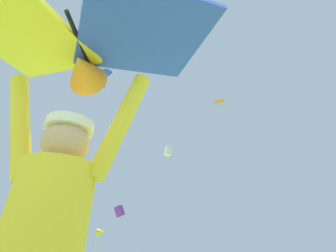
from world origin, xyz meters
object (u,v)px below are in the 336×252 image
object	(u,v)px
distant_kite_blue_mid_left	(107,75)
marker_flag	(100,236)
distant_kite_white_mid_right	(168,151)
held_stunt_kite	(83,46)
distant_kite_purple_far_center	(120,211)
distant_kite_orange_low_right	(219,101)

from	to	relation	value
distant_kite_blue_mid_left	marker_flag	xyz separation A→B (m)	(7.63, -10.20, -17.79)
distant_kite_white_mid_right	distant_kite_blue_mid_left	size ratio (longest dim) A/B	0.54
held_stunt_kite	distant_kite_white_mid_right	size ratio (longest dim) A/B	1.13
held_stunt_kite	distant_kite_purple_far_center	world-z (taller)	distant_kite_purple_far_center
held_stunt_kite	distant_kite_blue_mid_left	world-z (taller)	distant_kite_blue_mid_left
distant_kite_white_mid_right	distant_kite_orange_low_right	size ratio (longest dim) A/B	1.23
marker_flag	distant_kite_white_mid_right	bearing A→B (deg)	98.36
distant_kite_white_mid_right	marker_flag	size ratio (longest dim) A/B	0.79
distant_kite_orange_low_right	distant_kite_blue_mid_left	world-z (taller)	distant_kite_blue_mid_left
distant_kite_white_mid_right	distant_kite_purple_far_center	size ratio (longest dim) A/B	1.14
distant_kite_purple_far_center	marker_flag	size ratio (longest dim) A/B	0.69
distant_kite_blue_mid_left	marker_flag	bearing A→B (deg)	-53.20
held_stunt_kite	distant_kite_orange_low_right	world-z (taller)	distant_kite_orange_low_right
held_stunt_kite	distant_kite_orange_low_right	distance (m)	19.46
held_stunt_kite	distant_kite_orange_low_right	size ratio (longest dim) A/B	1.38
distant_kite_orange_low_right	distant_kite_blue_mid_left	distance (m)	14.00
distant_kite_blue_mid_left	distant_kite_white_mid_right	bearing A→B (deg)	67.57
distant_kite_purple_far_center	distant_kite_orange_low_right	xyz separation A→B (m)	(11.27, -5.89, 7.68)
distant_kite_white_mid_right	marker_flag	world-z (taller)	distant_kite_white_mid_right
held_stunt_kite	distant_kite_white_mid_right	world-z (taller)	distant_kite_white_mid_right
distant_kite_orange_low_right	marker_flag	xyz separation A→B (m)	(-4.62, -9.11, -11.09)
held_stunt_kite	distant_kite_purple_far_center	size ratio (longest dim) A/B	1.28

